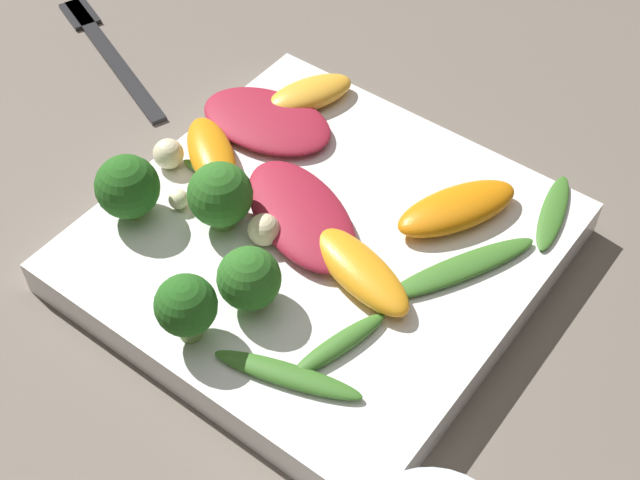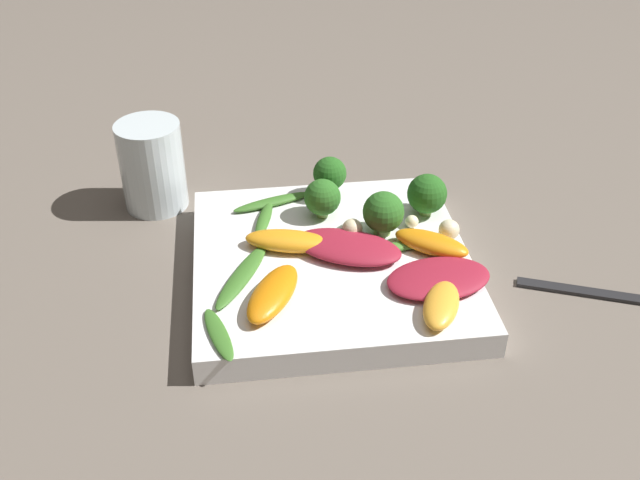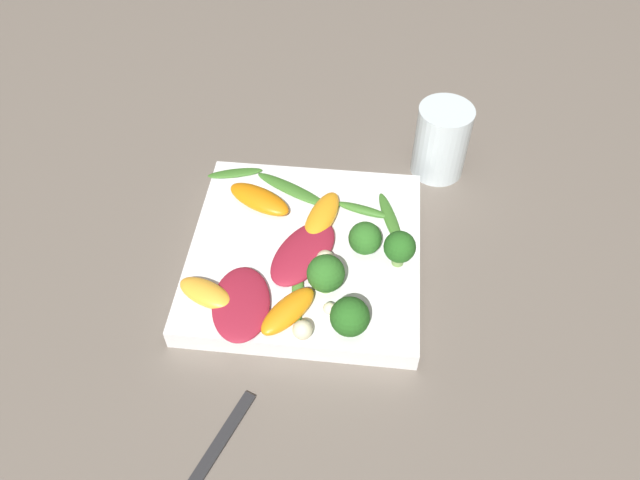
{
  "view_description": "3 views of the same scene",
  "coord_description": "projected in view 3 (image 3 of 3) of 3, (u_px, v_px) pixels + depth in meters",
  "views": [
    {
      "loc": [
        0.27,
        0.2,
        0.41
      ],
      "look_at": [
        0.01,
        0.01,
        0.04
      ],
      "focal_mm": 50.0,
      "sensor_mm": 36.0,
      "label": 1
    },
    {
      "loc": [
        -0.52,
        0.08,
        0.41
      ],
      "look_at": [
        0.01,
        0.01,
        0.03
      ],
      "focal_mm": 42.0,
      "sensor_mm": 36.0,
      "label": 2
    },
    {
      "loc": [
        0.06,
        -0.42,
        0.53
      ],
      "look_at": [
        0.02,
        -0.0,
        0.04
      ],
      "focal_mm": 35.0,
      "sensor_mm": 36.0,
      "label": 3
    }
  ],
  "objects": [
    {
      "name": "broccoli_floret_1",
      "position": [
        326.0,
        274.0,
        0.6
      ],
      "size": [
        0.04,
        0.04,
        0.04
      ],
      "color": "#84AD5B",
      "rests_on": "plate"
    },
    {
      "name": "arugula_sprig_1",
      "position": [
        390.0,
        219.0,
        0.68
      ],
      "size": [
        0.04,
        0.08,
        0.01
      ],
      "color": "#3D7528",
      "rests_on": "plate"
    },
    {
      "name": "radicchio_leaf_0",
      "position": [
        241.0,
        304.0,
        0.6
      ],
      "size": [
        0.07,
        0.1,
        0.01
      ],
      "color": "maroon",
      "rests_on": "plate"
    },
    {
      "name": "broccoli_floret_2",
      "position": [
        350.0,
        317.0,
        0.57
      ],
      "size": [
        0.04,
        0.04,
        0.04
      ],
      "color": "#7A9E51",
      "rests_on": "plate"
    },
    {
      "name": "arugula_sprig_4",
      "position": [
        292.0,
        189.0,
        0.7
      ],
      "size": [
        0.09,
        0.06,
        0.01
      ],
      "color": "#3D7528",
      "rests_on": "plate"
    },
    {
      "name": "broccoli_floret_3",
      "position": [
        365.0,
        240.0,
        0.63
      ],
      "size": [
        0.03,
        0.03,
        0.04
      ],
      "color": "#7A9E51",
      "rests_on": "plate"
    },
    {
      "name": "arugula_sprig_2",
      "position": [
        235.0,
        173.0,
        0.72
      ],
      "size": [
        0.06,
        0.03,
        0.0
      ],
      "color": "#3D7528",
      "rests_on": "plate"
    },
    {
      "name": "radicchio_leaf_1",
      "position": [
        299.0,
        252.0,
        0.64
      ],
      "size": [
        0.09,
        0.11,
        0.01
      ],
      "color": "maroon",
      "rests_on": "plate"
    },
    {
      "name": "orange_segment_2",
      "position": [
        259.0,
        199.0,
        0.69
      ],
      "size": [
        0.08,
        0.06,
        0.02
      ],
      "color": "orange",
      "rests_on": "plate"
    },
    {
      "name": "macadamia_nut_0",
      "position": [
        329.0,
        308.0,
        0.6
      ],
      "size": [
        0.01,
        0.01,
        0.01
      ],
      "color": "beige",
      "rests_on": "plate"
    },
    {
      "name": "ground_plane",
      "position": [
        305.0,
        261.0,
        0.67
      ],
      "size": [
        2.4,
        2.4,
        0.0
      ],
      "primitive_type": "plane",
      "color": "#6B6056"
    },
    {
      "name": "macadamia_nut_2",
      "position": [
        303.0,
        330.0,
        0.58
      ],
      "size": [
        0.02,
        0.02,
        0.02
      ],
      "color": "beige",
      "rests_on": "plate"
    },
    {
      "name": "macadamia_nut_1",
      "position": [
        325.0,
        259.0,
        0.63
      ],
      "size": [
        0.02,
        0.02,
        0.02
      ],
      "color": "beige",
      "rests_on": "plate"
    },
    {
      "name": "arugula_sprig_3",
      "position": [
        363.0,
        210.0,
        0.68
      ],
      "size": [
        0.06,
        0.03,
        0.01
      ],
      "color": "#3D7528",
      "rests_on": "plate"
    },
    {
      "name": "plate",
      "position": [
        305.0,
        254.0,
        0.66
      ],
      "size": [
        0.24,
        0.24,
        0.02
      ],
      "color": "white",
      "rests_on": "ground_plane"
    },
    {
      "name": "arugula_sprig_0",
      "position": [
        296.0,
        290.0,
        0.61
      ],
      "size": [
        0.02,
        0.09,
        0.01
      ],
      "color": "#47842D",
      "rests_on": "plate"
    },
    {
      "name": "drinking_glass",
      "position": [
        441.0,
        141.0,
        0.73
      ],
      "size": [
        0.06,
        0.06,
        0.09
      ],
      "color": "silver",
      "rests_on": "ground_plane"
    },
    {
      "name": "orange_segment_1",
      "position": [
        206.0,
        293.0,
        0.61
      ],
      "size": [
        0.07,
        0.05,
        0.01
      ],
      "color": "#FCAD33",
      "rests_on": "plate"
    },
    {
      "name": "orange_segment_0",
      "position": [
        288.0,
        311.0,
        0.59
      ],
      "size": [
        0.06,
        0.07,
        0.02
      ],
      "color": "orange",
      "rests_on": "plate"
    },
    {
      "name": "orange_segment_3",
      "position": [
        322.0,
        217.0,
        0.67
      ],
      "size": [
        0.05,
        0.08,
        0.02
      ],
      "color": "orange",
      "rests_on": "plate"
    },
    {
      "name": "broccoli_floret_0",
      "position": [
        400.0,
        248.0,
        0.62
      ],
      "size": [
        0.03,
        0.03,
        0.04
      ],
      "color": "#7A9E51",
      "rests_on": "plate"
    }
  ]
}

